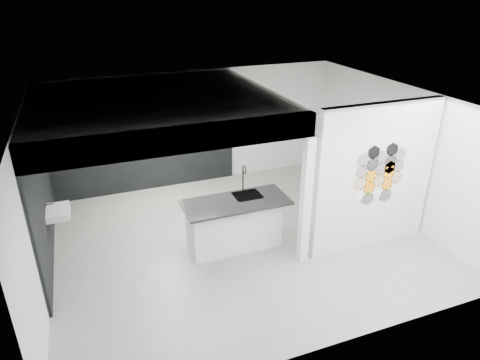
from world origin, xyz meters
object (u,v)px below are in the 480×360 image
object	(u,v)px
kettle	(180,132)
glass_vase	(204,129)
partition_panel	(375,178)
wall_basin	(58,212)
utensil_cup	(126,139)
kitchen_island	(235,223)
bottle_dark	(138,137)
stockpot	(110,139)
glass_bowl	(204,130)

from	to	relation	value
kettle	glass_vase	size ratio (longest dim) A/B	1.08
partition_panel	wall_basin	size ratio (longest dim) A/B	4.67
utensil_cup	kitchen_island	bearing A→B (deg)	-63.61
wall_basin	utensil_cup	bearing A→B (deg)	53.55
wall_basin	bottle_dark	world-z (taller)	bottle_dark
glass_vase	utensil_cup	distance (m)	1.86
kitchen_island	stockpot	distance (m)	3.68
bottle_dark	utensil_cup	xyz separation A→B (m)	(-0.28, 0.00, -0.02)
wall_basin	utensil_cup	world-z (taller)	utensil_cup
wall_basin	kitchen_island	size ratio (longest dim) A/B	0.31
stockpot	utensil_cup	xyz separation A→B (m)	(0.34, 0.00, -0.04)
partition_panel	glass_bowl	world-z (taller)	partition_panel
wall_basin	kettle	bearing A→B (deg)	36.36
glass_bowl	utensil_cup	distance (m)	1.86
stockpot	glass_bowl	distance (m)	2.21
wall_basin	glass_vase	size ratio (longest dim) A/B	4.17
glass_vase	bottle_dark	xyz separation A→B (m)	(-1.58, 0.00, 0.00)
partition_panel	glass_vase	bearing A→B (deg)	118.23
partition_panel	kettle	distance (m)	4.69
wall_basin	stockpot	bearing A→B (deg)	60.16
stockpot	bottle_dark	xyz separation A→B (m)	(0.62, 0.00, -0.01)
wall_basin	kettle	xyz separation A→B (m)	(2.80, 2.07, 0.54)
kitchen_island	stockpot	size ratio (longest dim) A/B	8.87
partition_panel	glass_vase	size ratio (longest dim) A/B	19.48
partition_panel	kitchen_island	bearing A→B (deg)	161.52
glass_bowl	glass_vase	size ratio (longest dim) A/B	1.02
kitchen_island	kettle	xyz separation A→B (m)	(-0.24, 3.06, 0.86)
glass_bowl	bottle_dark	bearing A→B (deg)	180.00
glass_vase	wall_basin	bearing A→B (deg)	-148.65
bottle_dark	utensil_cup	bearing A→B (deg)	180.00
kettle	glass_vase	bearing A→B (deg)	-7.09
utensil_cup	bottle_dark	bearing A→B (deg)	0.00
bottle_dark	wall_basin	bearing A→B (deg)	-131.17
kettle	glass_vase	distance (m)	0.59
kettle	glass_vase	world-z (taller)	glass_vase
partition_panel	glass_bowl	xyz separation A→B (m)	(-2.08, 3.87, -0.03)
wall_basin	glass_vase	world-z (taller)	glass_vase
glass_bowl	stockpot	bearing A→B (deg)	180.00
partition_panel	bottle_dark	world-z (taller)	partition_panel
stockpot	glass_bowl	world-z (taller)	stockpot
kitchen_island	wall_basin	bearing A→B (deg)	161.82
partition_panel	stockpot	distance (m)	5.77
kettle	utensil_cup	bearing A→B (deg)	172.91
kitchen_island	glass_vase	distance (m)	3.19
glass_bowl	utensil_cup	size ratio (longest dim) A/B	1.38
kettle	bottle_dark	xyz separation A→B (m)	(-1.00, 0.00, 0.01)
wall_basin	stockpot	xyz separation A→B (m)	(1.18, 2.07, 0.56)
partition_panel	bottle_dark	size ratio (longest dim) A/B	18.49
glass_vase	stockpot	bearing A→B (deg)	180.00
wall_basin	partition_panel	bearing A→B (deg)	-18.23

